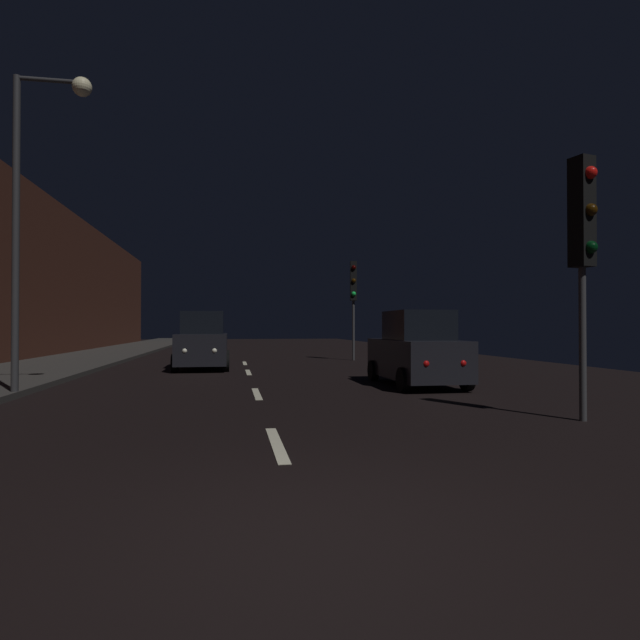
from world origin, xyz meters
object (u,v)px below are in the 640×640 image
traffic_light_near_right (583,231)px  streetlamp_overhead (37,184)px  traffic_light_far_right (353,289)px  car_approaching_headlights (203,343)px  car_parked_right_near (416,351)px

traffic_light_near_right → streetlamp_overhead: streetlamp_overhead is taller
traffic_light_far_right → car_approaching_headlights: 8.36m
traffic_light_near_right → traffic_light_far_right: bearing=167.3°
car_parked_right_near → car_approaching_headlights: bearing=41.5°
traffic_light_far_right → car_approaching_headlights: bearing=-51.1°
traffic_light_far_right → car_approaching_headlights: size_ratio=1.09×
traffic_light_near_right → car_approaching_headlights: (-7.03, 12.68, -2.27)m
streetlamp_overhead → car_parked_right_near: streetlamp_overhead is taller
traffic_light_near_right → car_parked_right_near: bearing=175.9°
traffic_light_near_right → car_parked_right_near: size_ratio=1.11×
car_approaching_headlights → traffic_light_near_right: bearing=29.0°
traffic_light_near_right → car_parked_right_near: (-0.90, 5.76, -2.33)m
streetlamp_overhead → car_parked_right_near: 10.28m
traffic_light_far_right → streetlamp_overhead: bearing=-31.8°
traffic_light_far_right → traffic_light_near_right: 16.68m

